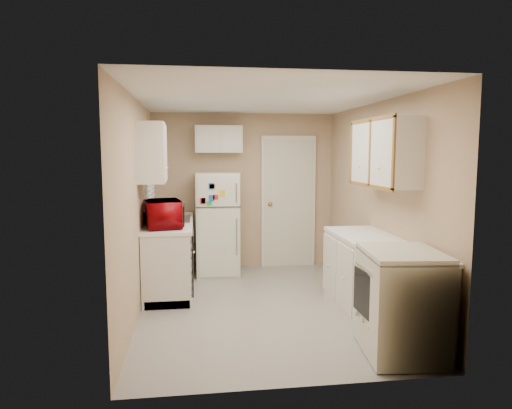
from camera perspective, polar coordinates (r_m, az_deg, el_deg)
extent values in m
plane|color=#ADA9A3|center=(5.53, 0.71, -12.53)|extent=(3.80, 3.80, 0.00)
plane|color=white|center=(5.26, 0.75, 13.03)|extent=(3.80, 3.80, 0.00)
plane|color=tan|center=(5.24, -14.59, -0.31)|extent=(3.80, 3.80, 0.00)
plane|color=tan|center=(5.64, 14.95, 0.15)|extent=(3.80, 3.80, 0.00)
plane|color=tan|center=(7.13, -1.51, 1.68)|extent=(2.80, 2.80, 0.00)
plane|color=tan|center=(3.41, 5.43, -3.75)|extent=(2.80, 2.80, 0.00)
cube|color=silver|center=(6.23, -10.65, -6.15)|extent=(0.60, 1.80, 0.90)
cube|color=black|center=(5.62, -7.99, -7.06)|extent=(0.03, 0.58, 0.72)
cube|color=gray|center=(6.30, -10.66, -2.21)|extent=(0.54, 0.74, 0.16)
imported|color=#9C040B|center=(5.65, -11.53, -1.29)|extent=(0.65, 0.44, 0.40)
imported|color=white|center=(6.67, -10.94, -0.52)|extent=(0.10, 0.10, 0.22)
cube|color=silver|center=(6.25, -13.19, 4.48)|extent=(0.10, 0.98, 1.08)
cube|color=silver|center=(5.41, -12.91, 6.31)|extent=(0.30, 0.45, 0.70)
cube|color=beige|center=(6.75, -4.80, -2.42)|extent=(0.64, 0.62, 1.51)
cube|color=silver|center=(6.93, -4.72, 8.13)|extent=(0.70, 0.30, 0.40)
cube|color=beige|center=(7.22, 4.06, 0.29)|extent=(0.86, 0.06, 2.08)
cube|color=silver|center=(4.94, 15.05, -9.63)|extent=(0.60, 2.00, 0.90)
cube|color=beige|center=(4.35, 17.66, -11.56)|extent=(0.72, 0.85, 0.96)
cube|color=silver|center=(5.08, 15.76, 6.23)|extent=(0.30, 1.20, 0.70)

